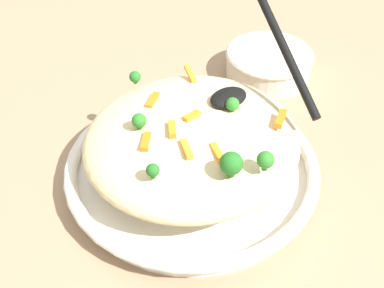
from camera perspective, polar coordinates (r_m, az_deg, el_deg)
name	(u,v)px	position (r m, az deg, el deg)	size (l,w,h in m)	color
ground_plane	(192,180)	(0.72, 0.00, -4.19)	(2.40, 2.40, 0.00)	#9E7F60
serving_bowl	(192,169)	(0.70, 0.00, -2.92)	(0.36, 0.36, 0.04)	white
pasta_mound	(192,140)	(0.67, 0.00, 0.47)	(0.30, 0.29, 0.08)	beige
carrot_piece_0	(172,129)	(0.62, -2.35, 1.73)	(0.03, 0.01, 0.01)	orange
carrot_piece_1	(191,118)	(0.64, -0.09, 3.04)	(0.02, 0.01, 0.01)	orange
carrot_piece_2	(186,149)	(0.59, -0.66, -0.57)	(0.03, 0.01, 0.01)	orange
carrot_piece_3	(190,73)	(0.73, -0.22, 8.30)	(0.04, 0.01, 0.01)	orange
carrot_piece_4	(153,100)	(0.68, -4.61, 5.13)	(0.03, 0.01, 0.01)	orange
carrot_piece_5	(281,119)	(0.66, 10.36, 2.94)	(0.03, 0.01, 0.01)	orange
carrot_piece_6	(147,143)	(0.61, -5.25, 0.08)	(0.03, 0.01, 0.01)	orange
carrot_piece_7	(219,155)	(0.59, 3.14, -1.33)	(0.04, 0.01, 0.01)	orange
broccoli_floret_0	(153,170)	(0.56, -4.62, -3.11)	(0.02, 0.02, 0.02)	#205B1C
broccoli_floret_1	(232,104)	(0.65, 4.77, 4.66)	(0.02, 0.02, 0.02)	#296820
broccoli_floret_2	(231,164)	(0.56, 4.63, -2.32)	(0.03, 0.03, 0.03)	#205B1C
broccoli_floret_3	(135,77)	(0.72, -6.70, 7.81)	(0.02, 0.02, 0.02)	#205B1C
broccoli_floret_4	(139,121)	(0.63, -6.23, 2.71)	(0.02, 0.02, 0.02)	#296820
broccoli_floret_5	(266,160)	(0.58, 8.62, -1.89)	(0.02, 0.02, 0.03)	#296820
serving_spoon	(252,80)	(0.67, 7.09, 7.48)	(0.14, 0.18, 0.11)	black
companion_bowl	(269,62)	(0.92, 8.97, 9.47)	(0.16, 0.16, 0.05)	beige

